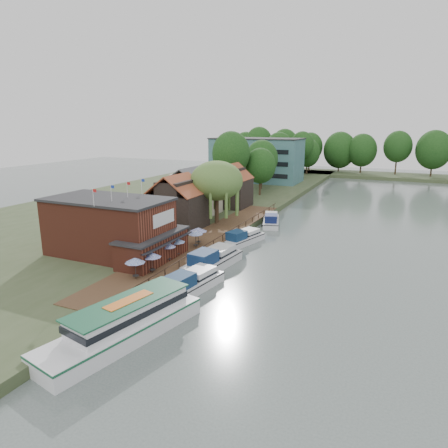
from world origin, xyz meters
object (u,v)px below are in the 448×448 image
at_px(hotel_block, 257,160).
at_px(umbrella_5, 198,236).
at_px(umbrella_3, 177,247).
at_px(tour_boat, 123,321).
at_px(umbrella_2, 168,252).
at_px(umbrella_4, 196,239).
at_px(umbrella_1, 152,263).
at_px(pub, 122,228).
at_px(cottage_a, 177,202).
at_px(cruiser_0, 191,280).
at_px(swan, 124,321).
at_px(willow, 217,193).
at_px(cruiser_1, 213,258).
at_px(cruiser_2, 243,236).
at_px(cottage_b, 191,191).
at_px(umbrella_0, 135,268).
at_px(cottage_c, 231,185).
at_px(cruiser_3, 271,219).

height_order(hotel_block, umbrella_5, hotel_block).
xyz_separation_m(umbrella_3, tour_boat, (5.24, -17.23, -0.66)).
bearing_deg(umbrella_2, umbrella_4, 86.64).
bearing_deg(umbrella_1, umbrella_5, 92.04).
bearing_deg(pub, umbrella_5, 51.56).
distance_m(cottage_a, cruiser_0, 23.28).
relative_size(cruiser_0, swan, 22.48).
bearing_deg(willow, umbrella_4, -76.33).
bearing_deg(cruiser_1, tour_boat, -81.65).
height_order(umbrella_1, umbrella_4, same).
distance_m(hotel_block, cruiser_2, 59.87).
distance_m(cottage_b, umbrella_4, 21.54).
height_order(pub, cottage_b, cottage_b).
height_order(umbrella_0, umbrella_4, same).
bearing_deg(cruiser_2, cottage_b, 157.81).
distance_m(pub, cottage_a, 15.05).
bearing_deg(umbrella_2, willow, 98.37).
xyz_separation_m(pub, hotel_block, (-8.00, 71.00, 2.50)).
bearing_deg(swan, umbrella_5, 99.68).
xyz_separation_m(cottage_b, umbrella_4, (10.76, -18.42, -2.96)).
bearing_deg(swan, cruiser_1, 86.40).
distance_m(umbrella_3, cruiser_2, 12.72).
relative_size(pub, umbrella_0, 8.42).
relative_size(umbrella_4, cruiser_2, 0.26).
xyz_separation_m(willow, umbrella_3, (2.83, -17.57, -3.93)).
xyz_separation_m(umbrella_1, tour_boat, (4.77, -11.20, -0.66)).
xyz_separation_m(cruiser_1, tour_boat, (0.64, -18.03, 0.30)).
distance_m(cottage_c, cruiser_2, 22.64).
xyz_separation_m(cottage_b, cruiser_3, (14.82, 1.64, -4.14)).
bearing_deg(tour_boat, cottage_c, 115.51).
bearing_deg(cottage_b, pub, -80.91).
distance_m(cruiser_0, swan, 9.01).
xyz_separation_m(umbrella_1, cruiser_3, (4.01, 30.25, -1.18)).
distance_m(cottage_c, cruiser_3, 13.72).
height_order(umbrella_1, swan, umbrella_1).
bearing_deg(umbrella_3, pub, -158.97).
bearing_deg(pub, cruiser_3, 67.90).
bearing_deg(cruiser_3, umbrella_2, -116.26).
bearing_deg(cottage_c, cruiser_0, -72.61).
height_order(cottage_a, swan, cottage_a).
xyz_separation_m(cottage_c, umbrella_0, (6.22, -39.83, -2.96)).
relative_size(umbrella_0, umbrella_3, 1.00).
distance_m(willow, umbrella_1, 24.16).
bearing_deg(cottage_a, umbrella_2, -63.26).
height_order(umbrella_1, tour_boat, umbrella_1).
bearing_deg(tour_boat, pub, 140.19).
height_order(umbrella_0, umbrella_1, same).
bearing_deg(hotel_block, cruiser_0, -75.14).
bearing_deg(umbrella_1, cruiser_1, 58.87).
bearing_deg(hotel_block, umbrella_3, -78.20).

